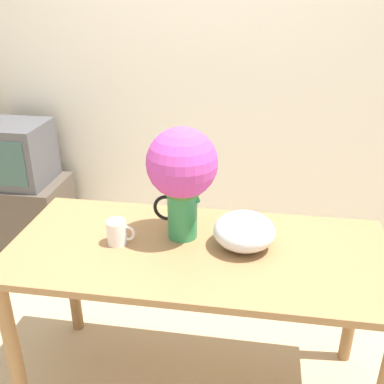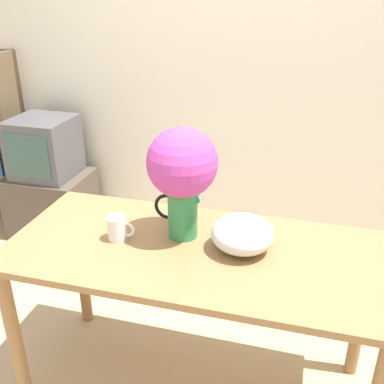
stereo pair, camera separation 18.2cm
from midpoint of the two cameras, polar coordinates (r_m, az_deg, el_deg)
name	(u,v)px [view 2 (the right image)]	position (r m, az deg, el deg)	size (l,w,h in m)	color
wall_back	(235,59)	(3.08, 7.29, 16.45)	(8.00, 0.05, 2.60)	silver
table	(196,271)	(1.90, 3.28, -10.02)	(1.56, 0.71, 0.77)	olive
flower_vase	(182,171)	(1.79, 1.65, 2.64)	(0.29, 0.29, 0.48)	#2D844C
coffee_mug	(118,228)	(1.88, -6.70, -4.66)	(0.12, 0.08, 0.10)	white
white_bowl	(242,234)	(1.81, 9.30, -5.35)	(0.25, 0.25, 0.14)	silver
tv_stand	(53,203)	(3.53, -15.90, -1.41)	(0.57, 0.46, 0.47)	#4C4238
tv_set	(44,147)	(3.36, -16.81, 5.41)	(0.41, 0.41, 0.42)	#4C4C51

